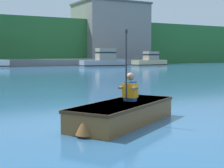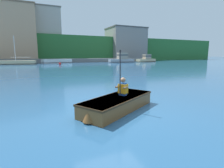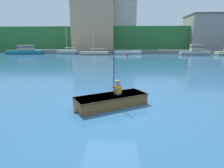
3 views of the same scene
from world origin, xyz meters
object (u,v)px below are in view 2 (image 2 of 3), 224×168
at_px(moored_boat_dock_west_end, 18,63).
at_px(moored_boat_dock_west_inner, 146,59).
at_px(rowboat_foreground, 117,103).
at_px(person_paddler, 123,87).
at_px(channel_buoy, 60,64).
at_px(moored_boat_dock_east_end, 122,59).
at_px(moored_boat_dock_east_inner, 57,61).

height_order(moored_boat_dock_west_end, moored_boat_dock_west_inner, moored_boat_dock_west_end).
bearing_deg(rowboat_foreground, person_paddler, 30.69).
bearing_deg(moored_boat_dock_west_inner, moored_boat_dock_west_end, 179.51).
xyz_separation_m(rowboat_foreground, person_paddler, (0.28, 0.16, 0.48)).
bearing_deg(channel_buoy, person_paddler, -93.02).
distance_m(moored_boat_dock_west_inner, moored_boat_dock_east_end, 6.90).
bearing_deg(moored_boat_dock_west_inner, moored_boat_dock_east_inner, 172.67).
bearing_deg(moored_boat_dock_east_end, moored_boat_dock_east_inner, 169.35).
relative_size(moored_boat_dock_east_inner, rowboat_foreground, 2.12).
height_order(moored_boat_dock_west_end, channel_buoy, moored_boat_dock_west_end).
relative_size(moored_boat_dock_west_inner, moored_boat_dock_east_inner, 0.81).
height_order(moored_boat_dock_east_inner, moored_boat_dock_east_end, moored_boat_dock_east_end).
relative_size(moored_boat_dock_west_end, moored_boat_dock_east_end, 1.09).
bearing_deg(person_paddler, moored_boat_dock_east_inner, 87.09).
bearing_deg(rowboat_foreground, moored_boat_dock_west_end, 99.43).
relative_size(moored_boat_dock_east_end, person_paddler, 3.94).
distance_m(moored_boat_dock_west_inner, channel_buoy, 21.90).
xyz_separation_m(moored_boat_dock_east_inner, channel_buoy, (-0.30, -6.98, -0.19)).
xyz_separation_m(moored_boat_dock_west_end, rowboat_foreground, (5.34, -32.17, -0.11)).
distance_m(moored_boat_dock_west_end, person_paddler, 32.49).
bearing_deg(moored_boat_dock_east_end, person_paddler, -116.76).
bearing_deg(channel_buoy, moored_boat_dock_east_end, 16.42).
bearing_deg(person_paddler, moored_boat_dock_east_end, 63.24).
bearing_deg(moored_boat_dock_west_end, moored_boat_dock_east_end, -0.54).
bearing_deg(channel_buoy, rowboat_foreground, -93.57).
distance_m(moored_boat_dock_west_end, moored_boat_dock_east_end, 21.65).
bearing_deg(moored_boat_dock_west_inner, channel_buoy, -168.79).
bearing_deg(moored_boat_dock_west_end, person_paddler, -80.05).
relative_size(moored_boat_dock_west_end, rowboat_foreground, 2.12).
relative_size(moored_boat_dock_west_inner, rowboat_foreground, 1.72).
xyz_separation_m(person_paddler, channel_buoy, (1.45, 27.50, -0.51)).
xyz_separation_m(moored_boat_dock_east_inner, moored_boat_dock_east_end, (14.28, -2.68, 0.41)).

